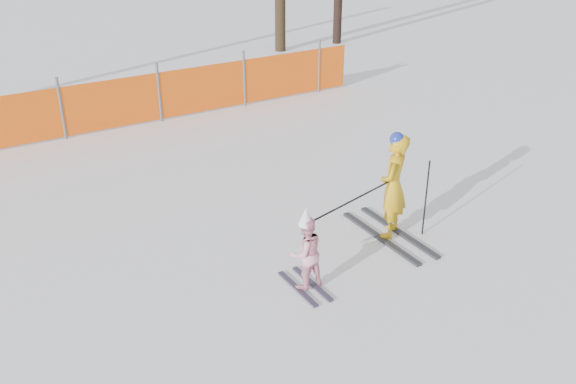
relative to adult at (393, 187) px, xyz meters
The scene contains 4 objects.
ground 1.77m from the adult, behind, with size 120.00×120.00×0.00m, color white.
adult is the anchor object (origin of this frame).
child 1.82m from the adult, 165.05° to the right, with size 0.48×0.86×1.15m.
ski_poles 0.38m from the adult, 144.38° to the right, with size 2.09×0.42×1.16m.
Camera 1 is at (-3.84, -5.90, 4.69)m, focal length 40.00 mm.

